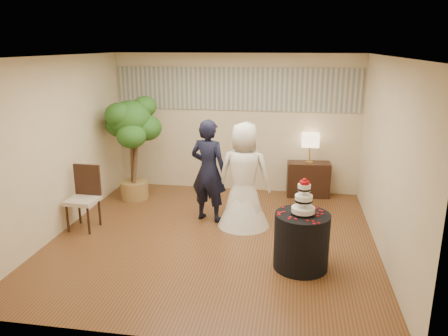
% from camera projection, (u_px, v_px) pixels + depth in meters
% --- Properties ---
extents(floor, '(5.00, 5.00, 0.00)m').
position_uv_depth(floor, '(214.00, 238.00, 6.92)').
color(floor, brown).
rests_on(floor, ground).
extents(ceiling, '(5.00, 5.00, 0.00)m').
position_uv_depth(ceiling, '(212.00, 56.00, 6.15)').
color(ceiling, white).
rests_on(ceiling, wall_back).
extents(wall_back, '(5.00, 0.06, 2.80)m').
position_uv_depth(wall_back, '(236.00, 124.00, 8.91)').
color(wall_back, beige).
rests_on(wall_back, ground).
extents(wall_front, '(5.00, 0.06, 2.80)m').
position_uv_depth(wall_front, '(165.00, 214.00, 4.16)').
color(wall_front, beige).
rests_on(wall_front, ground).
extents(wall_left, '(0.06, 5.00, 2.80)m').
position_uv_depth(wall_left, '(59.00, 146.00, 6.93)').
color(wall_left, beige).
rests_on(wall_left, ground).
extents(wall_right, '(0.06, 5.00, 2.80)m').
position_uv_depth(wall_right, '(387.00, 159.00, 6.15)').
color(wall_right, beige).
rests_on(wall_right, ground).
extents(mural_border, '(4.90, 0.02, 0.85)m').
position_uv_depth(mural_border, '(236.00, 89.00, 8.70)').
color(mural_border, '#A0A192').
rests_on(mural_border, wall_back).
extents(groom, '(0.74, 0.58, 1.78)m').
position_uv_depth(groom, '(209.00, 171.00, 7.42)').
color(groom, black).
rests_on(groom, floor).
extents(bride, '(0.91, 0.91, 1.77)m').
position_uv_depth(bride, '(244.00, 175.00, 7.18)').
color(bride, white).
rests_on(bride, floor).
extents(cake_table, '(0.98, 0.98, 0.78)m').
position_uv_depth(cake_table, '(301.00, 241.00, 5.92)').
color(cake_table, black).
rests_on(cake_table, floor).
extents(wedding_cake, '(0.32, 0.32, 0.50)m').
position_uv_depth(wedding_cake, '(304.00, 196.00, 5.75)').
color(wedding_cake, white).
rests_on(wedding_cake, cake_table).
extents(console, '(0.86, 0.43, 0.70)m').
position_uv_depth(console, '(308.00, 179.00, 8.76)').
color(console, black).
rests_on(console, floor).
extents(table_lamp, '(0.34, 0.34, 0.58)m').
position_uv_depth(table_lamp, '(310.00, 148.00, 8.58)').
color(table_lamp, beige).
rests_on(table_lamp, console).
extents(ficus_tree, '(1.11, 1.11, 2.05)m').
position_uv_depth(ficus_tree, '(132.00, 148.00, 8.43)').
color(ficus_tree, '#295D1D').
rests_on(ficus_tree, floor).
extents(side_chair, '(0.50, 0.52, 1.05)m').
position_uv_depth(side_chair, '(82.00, 199.00, 7.14)').
color(side_chair, black).
rests_on(side_chair, floor).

